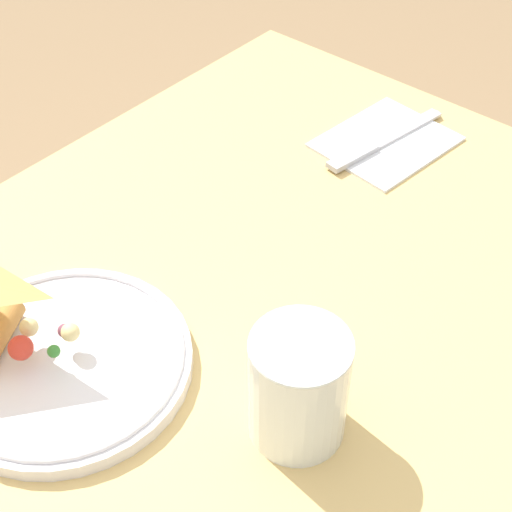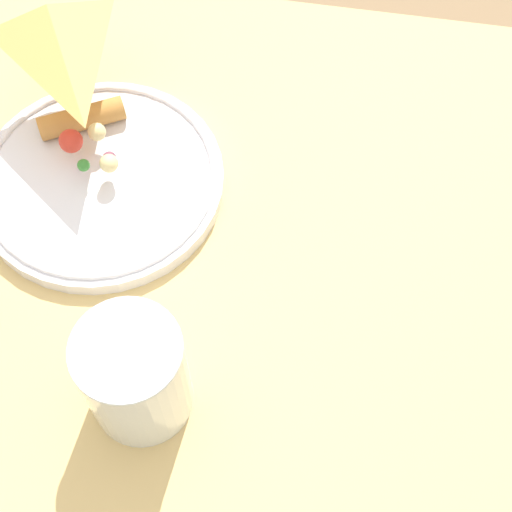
{
  "view_description": "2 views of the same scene",
  "coord_description": "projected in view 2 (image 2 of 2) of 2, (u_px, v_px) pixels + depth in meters",
  "views": [
    {
      "loc": [
        -0.31,
        -0.36,
        1.35
      ],
      "look_at": [
        0.13,
        0.02,
        0.8
      ],
      "focal_mm": 55.0,
      "sensor_mm": 36.0,
      "label": 1
    },
    {
      "loc": [
        0.15,
        -0.32,
        1.41
      ],
      "look_at": [
        0.1,
        0.01,
        0.79
      ],
      "focal_mm": 55.0,
      "sensor_mm": 36.0,
      "label": 2
    }
  ],
  "objects": [
    {
      "name": "ground_plane",
      "position": [
        203.0,
        467.0,
        1.4
      ],
      "size": [
        6.0,
        6.0,
        0.0
      ],
      "primitive_type": "plane",
      "color": "#997A56"
    },
    {
      "name": "plate_pizza",
      "position": [
        100.0,
        177.0,
        0.77
      ],
      "size": [
        0.24,
        0.24,
        0.05
      ],
      "color": "white",
      "rests_on": "dining_table"
    },
    {
      "name": "dining_table",
      "position": [
        166.0,
        319.0,
        0.83
      ],
      "size": [
        1.15,
        0.73,
        0.76
      ],
      "color": "#DBB770",
      "rests_on": "ground_plane"
    },
    {
      "name": "milk_glass",
      "position": [
        136.0,
        377.0,
        0.63
      ],
      "size": [
        0.09,
        0.09,
        0.11
      ],
      "color": "white",
      "rests_on": "dining_table"
    }
  ]
}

